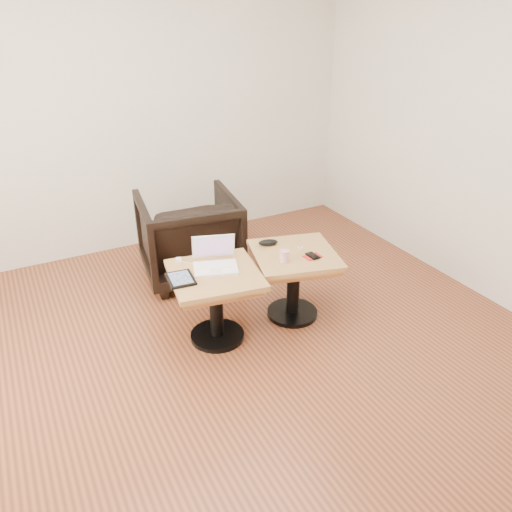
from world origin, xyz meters
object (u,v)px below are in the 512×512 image
side_table_right (294,269)px  striped_cup (284,256)px  laptop (215,261)px  armchair (189,236)px  side_table_left (215,289)px

side_table_right → striped_cup: bearing=-134.9°
side_table_right → laptop: (-0.62, 0.09, 0.18)m
laptop → armchair: size_ratio=0.45×
laptop → striped_cup: 0.50m
laptop → armchair: bearing=99.8°
armchair → side_table_right: bearing=123.2°
side_table_right → striped_cup: striped_cup is taller
side_table_left → armchair: armchair is taller
side_table_left → laptop: size_ratio=1.85×
striped_cup → armchair: 1.16m
laptop → striped_cup: size_ratio=4.33×
laptop → armchair: laptop is taller
side_table_left → side_table_right: size_ratio=0.93×
side_table_left → armchair: size_ratio=0.83×
side_table_left → side_table_right: 0.66m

